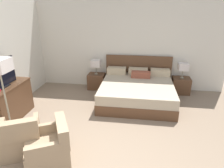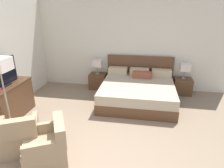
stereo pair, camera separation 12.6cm
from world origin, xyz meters
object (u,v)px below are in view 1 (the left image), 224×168
table_lamp_right (183,67)px  tv (1,74)px  dresser (9,102)px  armchair_companion (50,148)px  nightstand_right (181,85)px  table_lamp_left (96,64)px  nightstand_left (96,81)px  armchair_by_window (21,138)px  bed (137,90)px

table_lamp_right → tv: tv is taller
dresser → armchair_companion: dresser is taller
nightstand_right → table_lamp_right: 0.59m
table_lamp_left → dresser: bearing=-127.0°
table_lamp_right → armchair_companion: (-2.71, -3.38, -0.55)m
nightstand_left → table_lamp_right: size_ratio=1.15×
table_lamp_left → tv: tv is taller
table_lamp_left → armchair_companion: table_lamp_left is taller
armchair_by_window → dresser: bearing=130.6°
tv → bed: bearing=27.3°
table_lamp_left → dresser: (-1.61, -2.13, -0.41)m
armchair_companion → bed: bearing=62.6°
tv → armchair_companion: tv is taller
dresser → armchair_by_window: (0.91, -1.06, -0.15)m
nightstand_right → armchair_companion: bearing=-128.7°
bed → dresser: bed is taller
table_lamp_left → tv: (-1.61, -2.22, 0.30)m
nightstand_right → dresser: bearing=-153.4°
tv → nightstand_left: bearing=54.1°
table_lamp_left → tv: bearing=-125.9°
nightstand_left → table_lamp_left: 0.59m
table_lamp_right → bed: bearing=-151.9°
tv → nightstand_right: bearing=27.5°
armchair_by_window → armchair_companion: size_ratio=1.00×
nightstand_right → armchair_by_window: bearing=-136.3°
bed → nightstand_left: size_ratio=3.92×
nightstand_right → table_lamp_left: (-2.65, 0.00, 0.59)m
table_lamp_right → dresser: table_lamp_right is taller
nightstand_right → armchair_companion: 4.33m
dresser → tv: 0.71m
armchair_companion → table_lamp_right: bearing=51.3°
nightstand_right → armchair_companion: armchair_companion is taller
bed → table_lamp_left: bed is taller
nightstand_right → armchair_companion: (-2.71, -3.38, 0.04)m
tv → table_lamp_left: bearing=54.1°
nightstand_right → table_lamp_right: size_ratio=1.15×
bed → tv: (-2.93, -1.51, 0.84)m
table_lamp_left → armchair_companion: 3.42m
armchair_companion → tv: bearing=143.2°
table_lamp_left → table_lamp_right: (2.65, 0.00, 0.00)m
bed → nightstand_right: bed is taller
tv → armchair_by_window: size_ratio=1.02×
table_lamp_right → armchair_by_window: table_lamp_right is taller
nightstand_right → tv: 4.88m
table_lamp_right → armchair_companion: size_ratio=0.49×
nightstand_left → dresser: size_ratio=0.43×
table_lamp_right → armchair_by_window: size_ratio=0.49×
table_lamp_right → table_lamp_left: bearing=180.0°
table_lamp_right → armchair_companion: bearing=-128.7°
bed → table_lamp_right: bed is taller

